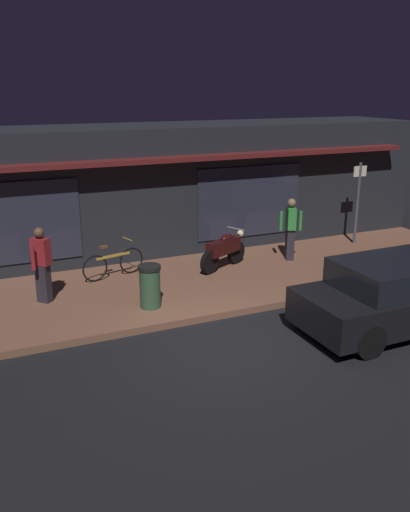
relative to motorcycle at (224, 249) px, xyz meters
The scene contains 10 objects.
ground_plane 4.04m from the motorcycle, 115.94° to the right, with size 60.00×60.00×0.00m, color black.
sidewalk_slab 1.93m from the motorcycle, 161.42° to the right, with size 18.00×4.00×0.15m, color brown.
storefront_building 3.50m from the motorcycle, 121.91° to the left, with size 18.00×3.30×3.60m.
motorcycle is the anchor object (origin of this frame).
bicycle_extra 2.83m from the motorcycle, behind, with size 1.62×0.54×0.91m.
person_photographer 4.60m from the motorcycle, behind, with size 0.50×0.49×1.67m.
person_bystander 1.97m from the motorcycle, ahead, with size 0.60×0.43×1.67m.
sign_post 4.67m from the motorcycle, ahead, with size 0.44×0.09×2.40m.
trash_bin 3.06m from the motorcycle, 146.45° to the right, with size 0.48×0.48×0.93m.
parked_car_near 4.65m from the motorcycle, 68.67° to the right, with size 4.11×1.80×1.42m.
Camera 1 is at (-4.02, -8.29, 4.66)m, focal length 37.80 mm.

